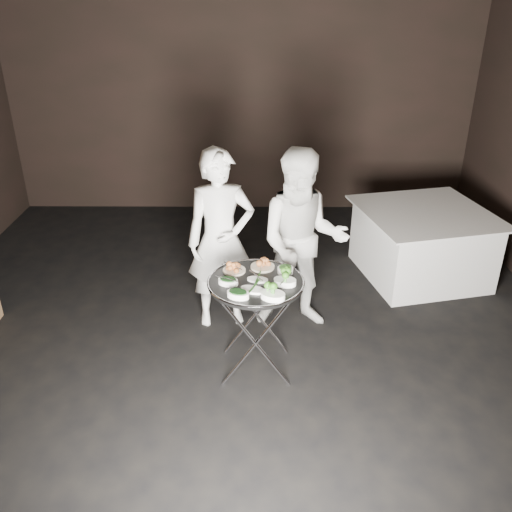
{
  "coord_description": "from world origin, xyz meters",
  "views": [
    {
      "loc": [
        0.24,
        -3.62,
        2.81
      ],
      "look_at": [
        0.22,
        0.08,
        0.95
      ],
      "focal_mm": 38.0,
      "sensor_mm": 36.0,
      "label": 1
    }
  ],
  "objects_px": {
    "tray_stand": "(256,322)",
    "serving_tray": "(256,282)",
    "waiter_left": "(221,240)",
    "waiter_right": "(302,242)",
    "dining_table": "(422,244)"
  },
  "relations": [
    {
      "from": "serving_tray",
      "to": "dining_table",
      "type": "bearing_deg",
      "value": 42.84
    },
    {
      "from": "tray_stand",
      "to": "waiter_right",
      "type": "xyz_separation_m",
      "value": [
        0.4,
        0.68,
        0.37
      ]
    },
    {
      "from": "tray_stand",
      "to": "waiter_right",
      "type": "height_order",
      "value": "waiter_right"
    },
    {
      "from": "tray_stand",
      "to": "dining_table",
      "type": "bearing_deg",
      "value": 42.84
    },
    {
      "from": "waiter_left",
      "to": "dining_table",
      "type": "bearing_deg",
      "value": 12.79
    },
    {
      "from": "dining_table",
      "to": "waiter_right",
      "type": "bearing_deg",
      "value": -145.34
    },
    {
      "from": "tray_stand",
      "to": "serving_tray",
      "type": "bearing_deg",
      "value": 26.57
    },
    {
      "from": "waiter_right",
      "to": "dining_table",
      "type": "xyz_separation_m",
      "value": [
        1.34,
        0.93,
        -0.46
      ]
    },
    {
      "from": "waiter_left",
      "to": "tray_stand",
      "type": "bearing_deg",
      "value": -77.43
    },
    {
      "from": "tray_stand",
      "to": "waiter_right",
      "type": "relative_size",
      "value": 0.48
    },
    {
      "from": "serving_tray",
      "to": "waiter_left",
      "type": "height_order",
      "value": "waiter_left"
    },
    {
      "from": "waiter_left",
      "to": "waiter_right",
      "type": "bearing_deg",
      "value": -13.72
    },
    {
      "from": "serving_tray",
      "to": "dining_table",
      "type": "height_order",
      "value": "serving_tray"
    },
    {
      "from": "serving_tray",
      "to": "waiter_right",
      "type": "distance_m",
      "value": 0.79
    },
    {
      "from": "serving_tray",
      "to": "waiter_left",
      "type": "xyz_separation_m",
      "value": [
        -0.31,
        0.72,
        0.01
      ]
    }
  ]
}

